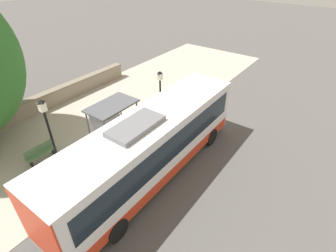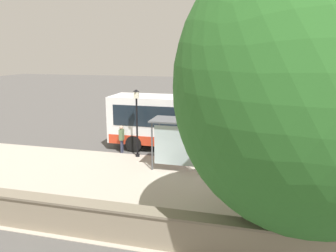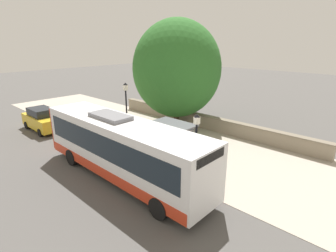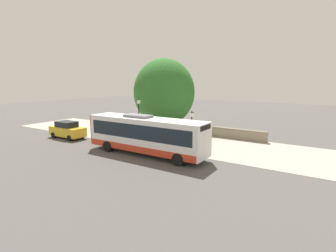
% 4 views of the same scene
% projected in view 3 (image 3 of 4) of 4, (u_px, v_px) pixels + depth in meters
% --- Properties ---
extents(ground_plane, '(120.00, 120.00, 0.00)m').
position_uv_depth(ground_plane, '(126.00, 158.00, 17.03)').
color(ground_plane, '#514F4C').
rests_on(ground_plane, ground).
extents(sidewalk_plaza, '(9.00, 44.00, 0.02)m').
position_uv_depth(sidewalk_plaza, '(172.00, 140.00, 20.15)').
color(sidewalk_plaza, '#ADA393').
rests_on(sidewalk_plaza, ground).
extents(stone_wall, '(0.60, 20.00, 1.17)m').
position_uv_depth(stone_wall, '(204.00, 121.00, 22.78)').
color(stone_wall, gray).
rests_on(stone_wall, ground).
extents(bus, '(2.61, 11.36, 3.48)m').
position_uv_depth(bus, '(121.00, 147.00, 14.04)').
color(bus, white).
rests_on(bus, ground).
extents(bus_shelter, '(1.64, 2.70, 2.57)m').
position_uv_depth(bus_shelter, '(174.00, 130.00, 15.81)').
color(bus_shelter, '#515459').
rests_on(bus_shelter, ground).
extents(pedestrian, '(0.34, 0.22, 1.66)m').
position_uv_depth(pedestrian, '(208.00, 180.00, 12.38)').
color(pedestrian, '#2D3347').
rests_on(pedestrian, ground).
extents(bench, '(0.40, 1.60, 0.88)m').
position_uv_depth(bench, '(159.00, 134.00, 19.90)').
color(bench, '#4C7247').
rests_on(bench, ground).
extents(street_lamp_near, '(0.28, 0.28, 4.64)m').
position_uv_depth(street_lamp_near, '(127.00, 111.00, 17.66)').
color(street_lamp_near, black).
rests_on(street_lamp_near, ground).
extents(street_lamp_far, '(0.28, 0.28, 3.88)m').
position_uv_depth(street_lamp_far, '(196.00, 144.00, 13.06)').
color(street_lamp_far, black).
rests_on(street_lamp_far, ground).
extents(shade_tree, '(7.52, 7.52, 9.11)m').
position_uv_depth(shade_tree, '(177.00, 69.00, 22.31)').
color(shade_tree, brown).
rests_on(shade_tree, ground).
extents(parked_car_behind_bus, '(1.92, 4.40, 1.90)m').
position_uv_depth(parked_car_behind_bus, '(42.00, 120.00, 22.09)').
color(parked_car_behind_bus, gold).
rests_on(parked_car_behind_bus, ground).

